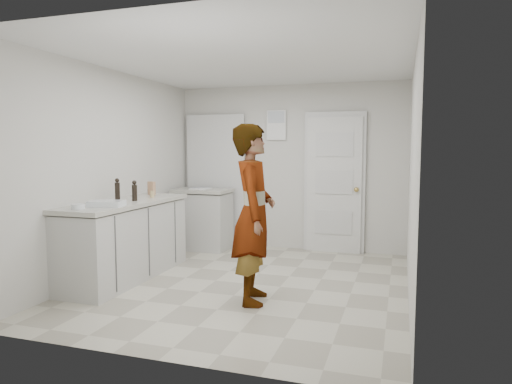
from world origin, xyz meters
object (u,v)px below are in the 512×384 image
(baking_dish, at_px, (107,204))
(cake_mix_box, at_px, (152,188))
(person, at_px, (253,214))
(egg_bowl, at_px, (78,207))
(oil_cruet_a, at_px, (135,191))
(spice_jar, at_px, (152,194))
(oil_cruet_b, at_px, (117,190))

(baking_dish, bearing_deg, cake_mix_box, 98.35)
(person, relative_size, egg_bowl, 13.17)
(cake_mix_box, height_order, oil_cruet_a, oil_cruet_a)
(spice_jar, distance_m, baking_dish, 0.93)
(egg_bowl, bearing_deg, baking_dish, 62.44)
(spice_jar, distance_m, egg_bowl, 1.21)
(person, bearing_deg, spice_jar, 50.72)
(cake_mix_box, distance_m, egg_bowl, 1.50)
(oil_cruet_a, xyz_separation_m, oil_cruet_b, (-0.21, -0.04, 0.01))
(cake_mix_box, relative_size, oil_cruet_b, 0.67)
(baking_dish, bearing_deg, spice_jar, 89.78)
(oil_cruet_a, relative_size, oil_cruet_b, 0.92)
(cake_mix_box, bearing_deg, egg_bowl, -68.33)
(cake_mix_box, xyz_separation_m, egg_bowl, (0.04, -1.50, -0.06))
(cake_mix_box, relative_size, baking_dish, 0.46)
(spice_jar, height_order, egg_bowl, spice_jar)
(cake_mix_box, distance_m, oil_cruet_b, 0.73)
(cake_mix_box, relative_size, oil_cruet_a, 0.73)
(cake_mix_box, bearing_deg, baking_dish, -61.36)
(baking_dish, xyz_separation_m, egg_bowl, (-0.14, -0.28, -0.00))
(person, xyz_separation_m, egg_bowl, (-1.74, -0.44, 0.06))
(person, height_order, cake_mix_box, person)
(spice_jar, relative_size, egg_bowl, 0.61)
(baking_dish, bearing_deg, person, 6.03)
(cake_mix_box, relative_size, egg_bowl, 1.32)
(oil_cruet_a, height_order, egg_bowl, oil_cruet_a)
(spice_jar, distance_m, oil_cruet_a, 0.40)
(person, bearing_deg, oil_cruet_b, 65.91)
(spice_jar, bearing_deg, egg_bowl, -96.97)
(baking_dish, relative_size, egg_bowl, 2.89)
(cake_mix_box, bearing_deg, oil_cruet_b, -71.86)
(cake_mix_box, xyz_separation_m, spice_jar, (0.18, -0.30, -0.05))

